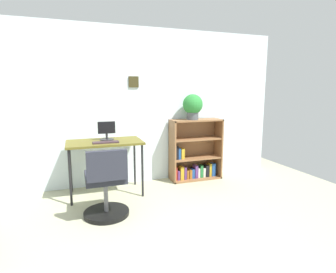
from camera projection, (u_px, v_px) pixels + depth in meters
name	position (u px, v px, depth m)	size (l,w,h in m)	color
ground_plane	(165.00, 262.00, 2.28)	(6.24, 6.24, 0.00)	#A6A687
wall_back	(120.00, 107.00, 4.08)	(5.20, 0.12, 2.36)	silver
desk	(105.00, 146.00, 3.67)	(1.00, 0.58, 0.75)	brown
monitor	(107.00, 132.00, 3.74)	(0.24, 0.20, 0.26)	#262628
keyboard	(106.00, 142.00, 3.53)	(0.33, 0.12, 0.02)	#37272C
office_chair	(106.00, 188.00, 3.03)	(0.52, 0.55, 0.82)	black
bookshelf_low	(194.00, 153.00, 4.40)	(0.83, 0.30, 0.98)	brown
potted_plant_on_shelf	(193.00, 106.00, 4.20)	(0.31, 0.31, 0.40)	#474C51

